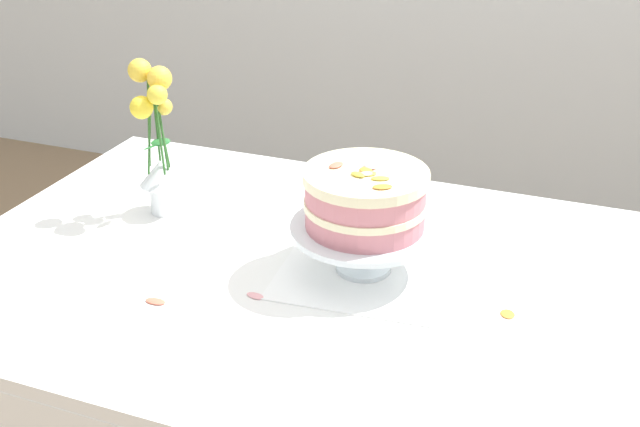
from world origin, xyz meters
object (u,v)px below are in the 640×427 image
at_px(dining_table, 289,306).
at_px(cake_stand, 364,233).
at_px(layer_cake, 365,198).
at_px(flower_vase, 157,144).

relative_size(dining_table, cake_stand, 4.83).
relative_size(layer_cake, flower_vase, 0.68).
xyz_separation_m(cake_stand, layer_cake, (0.00, -0.00, 0.08)).
distance_m(dining_table, layer_cake, 0.29).
height_order(dining_table, layer_cake, layer_cake).
bearing_deg(dining_table, flower_vase, 160.17).
height_order(dining_table, flower_vase, flower_vase).
height_order(dining_table, cake_stand, cake_stand).
bearing_deg(flower_vase, dining_table, -19.83).
distance_m(dining_table, cake_stand, 0.23).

